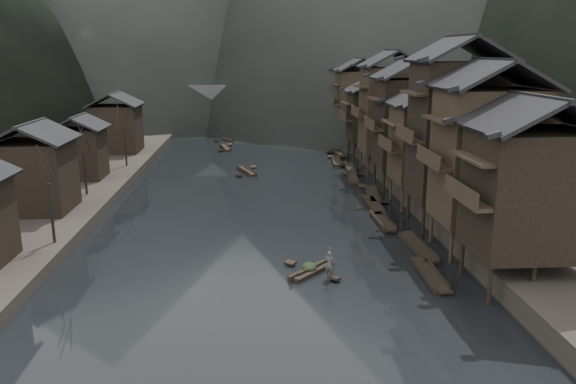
{
  "coord_description": "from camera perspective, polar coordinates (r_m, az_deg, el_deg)",
  "views": [
    {
      "loc": [
        -0.42,
        -42.04,
        15.41
      ],
      "look_at": [
        2.81,
        9.36,
        2.5
      ],
      "focal_mm": 35.0,
      "sensor_mm": 36.0,
      "label": 1
    }
  ],
  "objects": [
    {
      "name": "water",
      "position": [
        44.78,
        -2.85,
        -6.08
      ],
      "size": [
        300.0,
        300.0,
        0.0
      ],
      "primitive_type": "plane",
      "color": "black",
      "rests_on": "ground"
    },
    {
      "name": "stilt_houses",
      "position": [
        63.77,
        12.67,
        8.02
      ],
      "size": [
        9.0,
        67.6,
        16.99
      ],
      "color": "black",
      "rests_on": "ground"
    },
    {
      "name": "bare_trees",
      "position": [
        56.4,
        -20.68,
        3.78
      ],
      "size": [
        3.6,
        44.11,
        7.19
      ],
      "color": "black",
      "rests_on": "left_bank"
    },
    {
      "name": "midriver_boats",
      "position": [
        94.62,
        -4.92,
        4.78
      ],
      "size": [
        9.21,
        44.59,
        0.45
      ],
      "color": "black",
      "rests_on": "water"
    },
    {
      "name": "bamboo_pole",
      "position": [
        38.35,
        4.61,
        -3.54
      ],
      "size": [
        0.84,
        2.48,
        3.08
      ],
      "primitive_type": "cylinder",
      "rotation": [
        0.69,
        0.0,
        -0.31
      ],
      "color": "#8C7A51",
      "rests_on": "boatman"
    },
    {
      "name": "left_bank",
      "position": [
        90.25,
        -26.11,
        3.19
      ],
      "size": [
        40.0,
        200.0,
        1.2
      ],
      "primitive_type": "cube",
      "color": "#2D2823",
      "rests_on": "ground"
    },
    {
      "name": "left_houses",
      "position": [
        66.04,
        -21.32,
        4.62
      ],
      "size": [
        8.1,
        53.2,
        8.73
      ],
      "color": "black",
      "rests_on": "left_bank"
    },
    {
      "name": "right_bank",
      "position": [
        90.53,
        19.54,
        4.04
      ],
      "size": [
        40.0,
        200.0,
        1.8
      ],
      "primitive_type": "cube",
      "color": "#2D2823",
      "rests_on": "ground"
    },
    {
      "name": "boatman",
      "position": [
        39.14,
        4.24,
        -7.0
      ],
      "size": [
        0.81,
        0.73,
        1.86
      ],
      "primitive_type": "imported",
      "rotation": [
        0.0,
        0.0,
        2.59
      ],
      "color": "#4C4C4E",
      "rests_on": "hero_sampan"
    },
    {
      "name": "stone_bridge",
      "position": [
        114.5,
        -3.41,
        8.89
      ],
      "size": [
        40.0,
        6.0,
        9.0
      ],
      "color": "#4C4C4F",
      "rests_on": "ground"
    },
    {
      "name": "hero_sampan",
      "position": [
        40.57,
        2.4,
        -7.95
      ],
      "size": [
        3.78,
        4.04,
        0.43
      ],
      "color": "black",
      "rests_on": "water"
    },
    {
      "name": "moored_sampans",
      "position": [
        66.77,
        7.32,
        0.79
      ],
      "size": [
        3.03,
        60.17,
        0.47
      ],
      "color": "black",
      "rests_on": "water"
    },
    {
      "name": "cargo_heap",
      "position": [
        40.51,
        2.18,
        -7.16
      ],
      "size": [
        1.04,
        1.36,
        0.63
      ],
      "primitive_type": "ellipsoid",
      "color": "black",
      "rests_on": "hero_sampan"
    }
  ]
}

